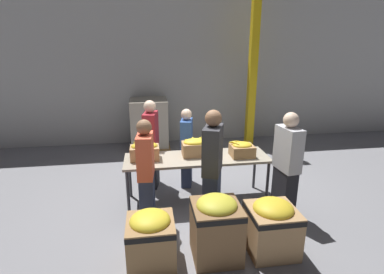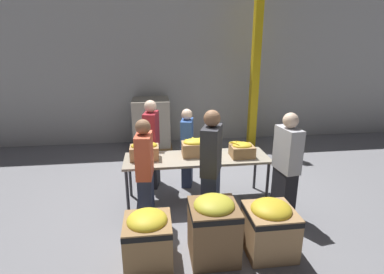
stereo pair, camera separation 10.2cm
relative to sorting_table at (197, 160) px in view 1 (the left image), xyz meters
name	(u,v)px [view 1 (the left image)]	position (x,y,z in m)	size (l,w,h in m)	color
ground_plane	(197,200)	(0.00, 0.00, -0.76)	(30.00, 30.00, 0.00)	gray
wall_back	(176,69)	(0.00, 3.53, 1.24)	(16.00, 0.08, 4.00)	#B7B7B2
sorting_table	(197,160)	(0.00, 0.00, 0.00)	(2.44, 0.75, 0.82)	#9E937F
banana_box_0	(145,151)	(-0.87, 0.03, 0.21)	(0.47, 0.30, 0.30)	tan
banana_box_1	(195,147)	(-0.02, 0.08, 0.21)	(0.44, 0.33, 0.31)	tan
banana_box_2	(242,149)	(0.76, -0.07, 0.18)	(0.41, 0.33, 0.26)	#A37A4C
volunteer_0	(146,174)	(-0.86, -0.57, 0.06)	(0.26, 0.46, 1.65)	#2D3856
volunteer_1	(187,148)	(-0.09, 0.65, 0.00)	(0.29, 0.44, 1.52)	#2D3856
volunteer_2	(286,167)	(1.27, -0.71, 0.09)	(0.29, 0.48, 1.71)	black
volunteer_3	(212,170)	(0.11, -0.72, 0.13)	(0.40, 0.53, 1.78)	#2D3856
volunteer_4	(151,145)	(-0.75, 0.70, 0.08)	(0.31, 0.49, 1.69)	black
donation_bin_0	(151,237)	(-0.83, -1.48, -0.38)	(0.59, 0.59, 0.71)	#A37A4C
donation_bin_1	(216,226)	(0.00, -1.48, -0.31)	(0.60, 0.60, 0.86)	olive
donation_bin_2	(272,225)	(0.75, -1.48, -0.37)	(0.62, 0.62, 0.74)	tan
support_pillar	(253,71)	(1.89, 2.76, 1.24)	(0.19, 0.19, 4.00)	yellow
pallet_stack_0	(149,125)	(-0.77, 2.90, -0.11)	(1.01, 1.01, 1.31)	olive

